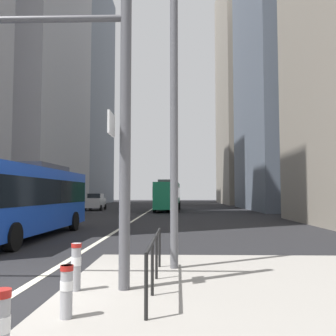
{
  "coord_description": "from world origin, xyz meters",
  "views": [
    {
      "loc": [
        3.28,
        -7.33,
        2.01
      ],
      "look_at": [
        2.46,
        22.16,
        3.99
      ],
      "focal_mm": 39.74,
      "sensor_mm": 36.0,
      "label": 1
    }
  ],
  "objects_px": {
    "bollard_back": "(76,264)",
    "city_bus_red_receding": "(168,195)",
    "car_receding_near": "(174,199)",
    "bollard_left": "(0,330)",
    "bollard_right": "(66,289)",
    "car_receding_far": "(174,199)",
    "street_lamp_post": "(174,66)",
    "car_oncoming_far": "(95,202)",
    "city_bus_blue_oncoming": "(24,197)",
    "car_oncoming_mid": "(61,205)",
    "traffic_signal_gantry": "(8,87)"
  },
  "relations": [
    {
      "from": "bollard_back",
      "to": "car_oncoming_far",
      "type": "bearing_deg",
      "value": 102.07
    },
    {
      "from": "car_oncoming_mid",
      "to": "bollard_back",
      "type": "height_order",
      "value": "car_oncoming_mid"
    },
    {
      "from": "street_lamp_post",
      "to": "bollard_back",
      "type": "xyz_separation_m",
      "value": [
        -1.86,
        -2.18,
        -4.64
      ]
    },
    {
      "from": "city_bus_red_receding",
      "to": "car_oncoming_mid",
      "type": "height_order",
      "value": "city_bus_red_receding"
    },
    {
      "from": "city_bus_blue_oncoming",
      "to": "traffic_signal_gantry",
      "type": "relative_size",
      "value": 1.6
    },
    {
      "from": "city_bus_red_receding",
      "to": "car_oncoming_far",
      "type": "height_order",
      "value": "city_bus_red_receding"
    },
    {
      "from": "car_oncoming_far",
      "to": "city_bus_red_receding",
      "type": "bearing_deg",
      "value": -12.55
    },
    {
      "from": "city_bus_blue_oncoming",
      "to": "bollard_left",
      "type": "xyz_separation_m",
      "value": [
        5.08,
        -12.65,
        -1.19
      ]
    },
    {
      "from": "car_receding_near",
      "to": "bollard_left",
      "type": "distance_m",
      "value": 59.09
    },
    {
      "from": "car_receding_near",
      "to": "bollard_left",
      "type": "bearing_deg",
      "value": -91.0
    },
    {
      "from": "city_bus_red_receding",
      "to": "street_lamp_post",
      "type": "distance_m",
      "value": 32.53
    },
    {
      "from": "street_lamp_post",
      "to": "bollard_back",
      "type": "relative_size",
      "value": 8.93
    },
    {
      "from": "bollard_left",
      "to": "city_bus_blue_oncoming",
      "type": "bearing_deg",
      "value": 111.88
    },
    {
      "from": "city_bus_red_receding",
      "to": "bollard_right",
      "type": "bearing_deg",
      "value": -90.8
    },
    {
      "from": "bollard_back",
      "to": "city_bus_red_receding",
      "type": "bearing_deg",
      "value": 88.68
    },
    {
      "from": "city_bus_blue_oncoming",
      "to": "car_receding_far",
      "type": "distance_m",
      "value": 49.06
    },
    {
      "from": "car_oncoming_mid",
      "to": "city_bus_red_receding",
      "type": "bearing_deg",
      "value": 47.51
    },
    {
      "from": "car_oncoming_far",
      "to": "bollard_left",
      "type": "relative_size",
      "value": 4.69
    },
    {
      "from": "traffic_signal_gantry",
      "to": "bollard_left",
      "type": "xyz_separation_m",
      "value": [
        1.65,
        -3.53,
        -3.51
      ]
    },
    {
      "from": "city_bus_blue_oncoming",
      "to": "bollard_back",
      "type": "xyz_separation_m",
      "value": [
        4.89,
        -9.22,
        -1.19
      ]
    },
    {
      "from": "city_bus_blue_oncoming",
      "to": "city_bus_red_receding",
      "type": "height_order",
      "value": "same"
    },
    {
      "from": "city_bus_blue_oncoming",
      "to": "car_oncoming_mid",
      "type": "distance_m",
      "value": 15.87
    },
    {
      "from": "car_receding_near",
      "to": "street_lamp_post",
      "type": "distance_m",
      "value": 53.64
    },
    {
      "from": "bollard_left",
      "to": "car_receding_near",
      "type": "bearing_deg",
      "value": 89.0
    },
    {
      "from": "car_oncoming_far",
      "to": "street_lamp_post",
      "type": "distance_m",
      "value": 35.84
    },
    {
      "from": "car_receding_far",
      "to": "car_oncoming_far",
      "type": "distance_m",
      "value": 23.25
    },
    {
      "from": "car_receding_near",
      "to": "bollard_back",
      "type": "xyz_separation_m",
      "value": [
        -1.22,
        -55.65,
        -0.34
      ]
    },
    {
      "from": "car_receding_near",
      "to": "street_lamp_post",
      "type": "bearing_deg",
      "value": -89.32
    },
    {
      "from": "car_oncoming_far",
      "to": "bollard_back",
      "type": "relative_size",
      "value": 4.71
    },
    {
      "from": "street_lamp_post",
      "to": "bollard_back",
      "type": "distance_m",
      "value": 5.45
    },
    {
      "from": "traffic_signal_gantry",
      "to": "bollard_left",
      "type": "bearing_deg",
      "value": -64.93
    },
    {
      "from": "traffic_signal_gantry",
      "to": "city_bus_red_receding",
      "type": "bearing_deg",
      "value": 86.25
    },
    {
      "from": "car_oncoming_mid",
      "to": "car_receding_near",
      "type": "xyz_separation_m",
      "value": [
        9.4,
        30.93,
        -0.0
      ]
    },
    {
      "from": "car_receding_near",
      "to": "bollard_left",
      "type": "relative_size",
      "value": 4.64
    },
    {
      "from": "bollard_back",
      "to": "bollard_left",
      "type": "bearing_deg",
      "value": -86.84
    },
    {
      "from": "bollard_left",
      "to": "bollard_right",
      "type": "bearing_deg",
      "value": 86.96
    },
    {
      "from": "city_bus_blue_oncoming",
      "to": "bollard_right",
      "type": "distance_m",
      "value": 12.02
    },
    {
      "from": "city_bus_blue_oncoming",
      "to": "street_lamp_post",
      "type": "bearing_deg",
      "value": -46.19
    },
    {
      "from": "car_receding_far",
      "to": "bollard_left",
      "type": "relative_size",
      "value": 4.6
    },
    {
      "from": "bollard_left",
      "to": "bollard_right",
      "type": "xyz_separation_m",
      "value": [
        0.1,
        1.87,
        -0.06
      ]
    },
    {
      "from": "car_receding_far",
      "to": "car_oncoming_far",
      "type": "height_order",
      "value": "same"
    },
    {
      "from": "city_bus_blue_oncoming",
      "to": "street_lamp_post",
      "type": "xyz_separation_m",
      "value": [
        6.75,
        -7.03,
        3.45
      ]
    },
    {
      "from": "city_bus_red_receding",
      "to": "street_lamp_post",
      "type": "relative_size",
      "value": 1.33
    },
    {
      "from": "city_bus_blue_oncoming",
      "to": "bollard_back",
      "type": "height_order",
      "value": "city_bus_blue_oncoming"
    },
    {
      "from": "car_receding_near",
      "to": "bollard_right",
      "type": "height_order",
      "value": "car_receding_near"
    },
    {
      "from": "car_oncoming_mid",
      "to": "car_receding_near",
      "type": "relative_size",
      "value": 1.08
    },
    {
      "from": "bollard_right",
      "to": "bollard_back",
      "type": "distance_m",
      "value": 1.59
    },
    {
      "from": "car_receding_far",
      "to": "bollard_back",
      "type": "relative_size",
      "value": 4.61
    },
    {
      "from": "city_bus_red_receding",
      "to": "bollard_right",
      "type": "height_order",
      "value": "city_bus_red_receding"
    },
    {
      "from": "bollard_right",
      "to": "car_oncoming_far",
      "type": "bearing_deg",
      "value": 102.0
    }
  ]
}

